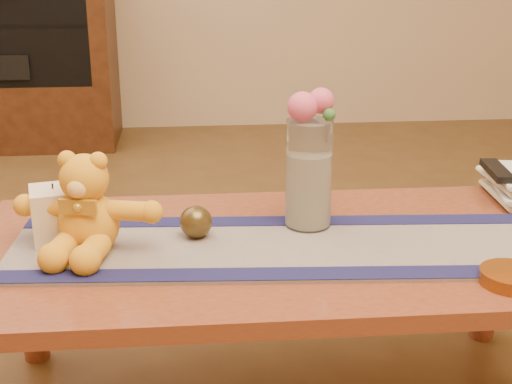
{
  "coord_description": "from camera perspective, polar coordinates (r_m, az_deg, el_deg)",
  "views": [
    {
      "loc": [
        -0.19,
        -1.56,
        1.15
      ],
      "look_at": [
        -0.05,
        0.0,
        0.58
      ],
      "focal_mm": 52.38,
      "sensor_mm": 36.0,
      "label": 1
    }
  ],
  "objects": [
    {
      "name": "coffee_table_top",
      "position": [
        1.73,
        1.65,
        -4.62
      ],
      "size": [
        1.4,
        0.7,
        0.04
      ],
      "primitive_type": "cube",
      "color": "#622917",
      "rests_on": "floor"
    },
    {
      "name": "table_leg_bl",
      "position": [
        2.13,
        -16.87,
        -7.3
      ],
      "size": [
        0.07,
        0.07,
        0.41
      ],
      "primitive_type": "cylinder",
      "color": "#622917",
      "rests_on": "floor"
    },
    {
      "name": "table_leg_br",
      "position": [
        2.24,
        17.31,
        -5.96
      ],
      "size": [
        0.07,
        0.07,
        0.41
      ],
      "primitive_type": "cylinder",
      "color": "#622917",
      "rests_on": "floor"
    },
    {
      "name": "persian_runner",
      "position": [
        1.7,
        1.52,
        -4.24
      ],
      "size": [
        1.22,
        0.42,
        0.01
      ],
      "primitive_type": "cube",
      "rotation": [
        0.0,
        0.0,
        -0.06
      ],
      "color": "#1A1948",
      "rests_on": "coffee_table_top"
    },
    {
      "name": "runner_border_near",
      "position": [
        1.56,
        1.79,
        -6.26
      ],
      "size": [
        1.2,
        0.13,
        0.0
      ],
      "primitive_type": "cube",
      "rotation": [
        0.0,
        0.0,
        -0.06
      ],
      "color": "#161642",
      "rests_on": "persian_runner"
    },
    {
      "name": "runner_border_far",
      "position": [
        1.83,
        1.29,
        -2.23
      ],
      "size": [
        1.2,
        0.13,
        0.0
      ],
      "primitive_type": "cube",
      "rotation": [
        0.0,
        0.0,
        -0.06
      ],
      "color": "#161642",
      "rests_on": "persian_runner"
    },
    {
      "name": "teddy_bear",
      "position": [
        1.69,
        -12.78,
        -0.84
      ],
      "size": [
        0.37,
        0.32,
        0.21
      ],
      "primitive_type": null,
      "rotation": [
        0.0,
        0.0,
        -0.23
      ],
      "color": "orange",
      "rests_on": "persian_runner"
    },
    {
      "name": "pillar_candle",
      "position": [
        1.76,
        -15.08,
        -1.65
      ],
      "size": [
        0.12,
        0.12,
        0.12
      ],
      "primitive_type": "cube",
      "rotation": [
        0.0,
        0.0,
        0.21
      ],
      "color": "beige",
      "rests_on": "persian_runner"
    },
    {
      "name": "candle_wick",
      "position": [
        1.74,
        -15.28,
        0.44
      ],
      "size": [
        0.0,
        0.0,
        0.01
      ],
      "primitive_type": "cylinder",
      "rotation": [
        0.0,
        0.0,
        0.21
      ],
      "color": "black",
      "rests_on": "pillar_candle"
    },
    {
      "name": "glass_vase",
      "position": [
        1.77,
        4.06,
        1.39
      ],
      "size": [
        0.11,
        0.11,
        0.26
      ],
      "primitive_type": "cylinder",
      "color": "silver",
      "rests_on": "persian_runner"
    },
    {
      "name": "potpourri_fill",
      "position": [
        1.78,
        4.02,
        0.2
      ],
      "size": [
        0.09,
        0.09,
        0.18
      ],
      "primitive_type": "cylinder",
      "color": "beige",
      "rests_on": "glass_vase"
    },
    {
      "name": "rose_left",
      "position": [
        1.71,
        3.57,
        6.51
      ],
      "size": [
        0.07,
        0.07,
        0.07
      ],
      "primitive_type": "sphere",
      "color": "#D54B6B",
      "rests_on": "glass_vase"
    },
    {
      "name": "rose_right",
      "position": [
        1.73,
        5.0,
        6.97
      ],
      "size": [
        0.06,
        0.06,
        0.06
      ],
      "primitive_type": "sphere",
      "color": "#D54B6B",
      "rests_on": "glass_vase"
    },
    {
      "name": "blue_flower_back",
      "position": [
        1.76,
        4.33,
        6.64
      ],
      "size": [
        0.04,
        0.04,
        0.04
      ],
      "primitive_type": "sphere",
      "color": "#4A5BA0",
      "rests_on": "glass_vase"
    },
    {
      "name": "blue_flower_side",
      "position": [
        1.74,
        3.09,
        6.26
      ],
      "size": [
        0.04,
        0.04,
        0.04
      ],
      "primitive_type": "sphere",
      "color": "#4A5BA0",
      "rests_on": "glass_vase"
    },
    {
      "name": "leaf_sprig",
      "position": [
        1.71,
        5.61,
        5.9
      ],
      "size": [
        0.03,
        0.03,
        0.03
      ],
      "primitive_type": "sphere",
      "color": "#33662D",
      "rests_on": "glass_vase"
    },
    {
      "name": "bronze_ball",
      "position": [
        1.73,
        -4.61,
        -2.29
      ],
      "size": [
        0.08,
        0.08,
        0.08
      ],
      "primitive_type": "sphere",
      "rotation": [
        0.0,
        0.0,
        -0.04
      ],
      "color": "#483718",
      "rests_on": "persian_runner"
    },
    {
      "name": "book_bottom",
      "position": [
        2.09,
        17.62,
        -0.28
      ],
      "size": [
        0.17,
        0.23,
        0.02
      ],
      "primitive_type": "imported",
      "rotation": [
        0.0,
        0.0,
        -0.03
      ],
      "color": "beige",
      "rests_on": "coffee_table_top"
    },
    {
      "name": "book_lower",
      "position": [
        2.08,
        17.83,
        0.17
      ],
      "size": [
        0.2,
        0.25,
        0.02
      ],
      "primitive_type": "imported",
      "rotation": [
        0.0,
        0.0,
        -0.17
      ],
      "color": "beige",
      "rests_on": "book_bottom"
    },
    {
      "name": "book_upper",
      "position": [
        2.07,
        17.54,
        0.73
      ],
      "size": [
        0.17,
        0.23,
        0.02
      ],
      "primitive_type": "imported",
      "rotation": [
        0.0,
        0.0,
        0.02
      ],
      "color": "beige",
      "rests_on": "book_lower"
    },
    {
      "name": "book_top",
      "position": [
        2.07,
        17.9,
        1.18
      ],
      "size": [
        0.19,
        0.24,
        0.02
      ],
      "primitive_type": "imported",
      "rotation": [
        0.0,
        0.0,
        -0.13
      ],
      "color": "beige",
      "rests_on": "book_upper"
    },
    {
      "name": "tv_remote",
      "position": [
        2.05,
        17.91,
        1.57
      ],
      "size": [
        0.06,
        0.16,
        0.02
      ],
      "primitive_type": "cube",
      "rotation": [
        0.0,
        0.0,
        -0.08
      ],
      "color": "black",
      "rests_on": "book_top"
    },
    {
      "name": "amber_dish",
      "position": [
        1.62,
        18.89,
        -6.18
      ],
      "size": [
        0.17,
        0.17,
        0.03
      ],
      "primitive_type": "cylinder",
      "rotation": [
        0.0,
        0.0,
        0.41
      ],
      "color": "#BF5914",
      "rests_on": "coffee_table_top"
    }
  ]
}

